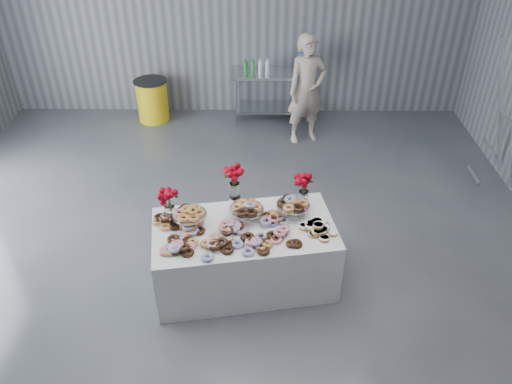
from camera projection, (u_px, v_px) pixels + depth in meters
ground at (219, 287)px, 5.53m from camera, size 9.00×9.00×0.00m
room_walls at (173, 51)px, 4.08m from camera, size 8.04×9.04×4.02m
display_table at (245, 255)px, 5.41m from camera, size 2.04×1.30×0.75m
prep_table at (275, 87)px, 8.53m from camera, size 1.50×0.60×0.90m
donut_mounds at (244, 227)px, 5.13m from camera, size 1.91×1.09×0.09m
cake_stand_left at (189, 213)px, 5.16m from camera, size 0.36×0.36×0.17m
cake_stand_mid at (247, 208)px, 5.24m from camera, size 0.36×0.36×0.17m
cake_stand_right at (293, 204)px, 5.30m from camera, size 0.36×0.36×0.17m
danish_pile at (318, 225)px, 5.14m from camera, size 0.48×0.48×0.11m
bouquet_left at (168, 197)px, 5.13m from camera, size 0.26×0.26×0.42m
bouquet_right at (304, 182)px, 5.36m from camera, size 0.26×0.26×0.42m
bouquet_center at (234, 179)px, 5.25m from camera, size 0.26×0.26×0.57m
water_jug at (306, 57)px, 8.23m from camera, size 0.28×0.28×0.55m
drink_bottles at (256, 66)px, 8.22m from camera, size 0.54×0.08×0.27m
person at (307, 90)px, 7.81m from camera, size 0.74×0.61×1.75m
trash_barrel at (152, 100)px, 8.70m from camera, size 0.57×0.57×0.73m
stepladder at (507, 118)px, 6.67m from camera, size 0.75×0.51×2.05m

